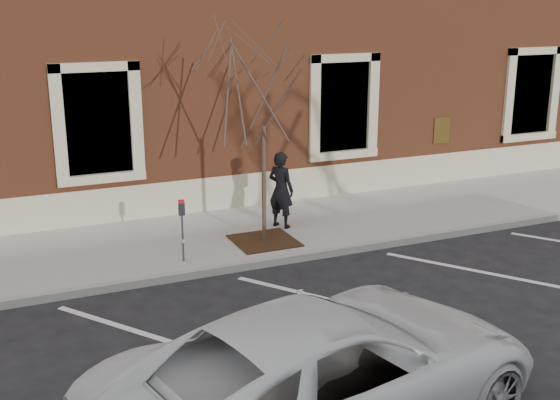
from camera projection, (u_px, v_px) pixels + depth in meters
name	position (u px, v px, depth m)	size (l,w,h in m)	color
ground	(292.00, 261.00, 13.79)	(120.00, 120.00, 0.00)	#28282B
sidewalk_near	(259.00, 232.00, 15.31)	(40.00, 3.50, 0.15)	#B4AFA9
curb_near	(293.00, 259.00, 13.73)	(40.00, 0.12, 0.15)	#9E9E99
parking_stripes	(347.00, 304.00, 11.86)	(28.00, 4.40, 0.01)	silver
building_civic	(177.00, 36.00, 19.51)	(40.00, 8.62, 8.00)	brown
man	(281.00, 190.00, 15.20)	(0.61, 0.40, 1.68)	black
parking_meter	(182.00, 219.00, 13.15)	(0.11, 0.08, 1.22)	#595B60
tree_grate	(264.00, 241.00, 14.48)	(1.25, 1.25, 0.03)	#3D2613
sapling	(263.00, 93.00, 13.64)	(2.62, 2.62, 4.36)	#4D3A2F
white_truck	(326.00, 370.00, 8.20)	(2.61, 5.66, 1.57)	silver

